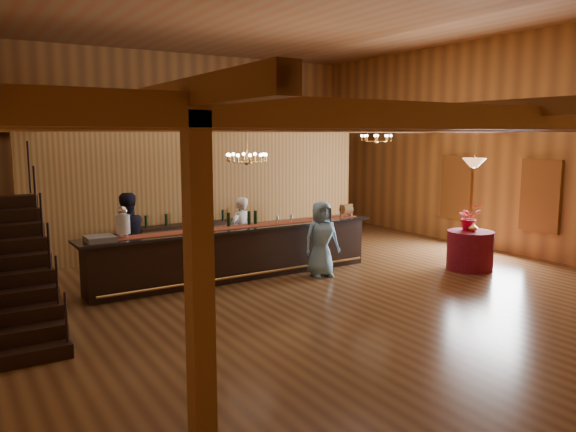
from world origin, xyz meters
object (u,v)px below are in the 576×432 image
beverage_dispenser (123,223)px  guest (322,239)px  bartender (241,232)px  round_table (470,250)px  tasting_bar (237,252)px  floor_plant (313,227)px  chandelier_right (376,138)px  staff_second (127,238)px  raffle_drum (346,209)px  backbar_shelf (196,239)px  pendant_lamp (474,163)px  chandelier_left (247,157)px

beverage_dispenser → guest: bearing=-11.4°
bartender → round_table: bearing=124.2°
tasting_bar → floor_plant: size_ratio=5.58×
chandelier_right → staff_second: bearing=-178.0°
raffle_drum → guest: (-1.26, -0.79, -0.46)m
floor_plant → staff_second: bearing=-169.8°
staff_second → round_table: bearing=150.6°
beverage_dispenser → backbar_shelf: bearing=46.1°
backbar_shelf → staff_second: (-2.23, -1.80, 0.52)m
tasting_bar → raffle_drum: bearing=-1.0°
staff_second → pendant_lamp: bearing=150.6°
beverage_dispenser → chandelier_left: (2.39, -0.43, 1.18)m
round_table → bartender: bearing=145.8°
chandelier_left → guest: size_ratio=0.49×
beverage_dispenser → chandelier_right: 7.24m
chandelier_right → bartender: (-4.12, -0.20, -2.12)m
tasting_bar → pendant_lamp: 5.53m
chandelier_left → floor_plant: chandelier_left is taller
chandelier_right → beverage_dispenser: bearing=-171.5°
raffle_drum → bartender: size_ratio=0.21×
round_table → floor_plant: size_ratio=0.86×
tasting_bar → chandelier_left: size_ratio=8.19×
floor_plant → round_table: bearing=-66.6°
chandelier_left → chandelier_right: bearing=17.8°
round_table → staff_second: 7.47m
round_table → pendant_lamp: size_ratio=1.12×
tasting_bar → chandelier_right: size_ratio=8.19×
tasting_bar → guest: bearing=-27.1°
guest → floor_plant: bearing=67.5°
bartender → staff_second: (-2.60, -0.03, 0.12)m
chandelier_left → backbar_shelf: bearing=87.7°
bartender → staff_second: staff_second is taller
tasting_bar → beverage_dispenser: (-2.35, 0.01, 0.82)m
pendant_lamp → staff_second: pendant_lamp is taller
guest → chandelier_left: bearing=175.3°
round_table → pendant_lamp: 1.96m
chandelier_left → staff_second: bearing=149.4°
tasting_bar → raffle_drum: size_ratio=19.28×
chandelier_right → guest: size_ratio=0.49×
tasting_bar → raffle_drum: (2.87, -0.00, 0.71)m
beverage_dispenser → round_table: (7.15, -2.06, -0.94)m
pendant_lamp → guest: size_ratio=0.56×
round_table → tasting_bar: bearing=156.9°
raffle_drum → floor_plant: 1.91m
tasting_bar → bartender: (0.52, 0.86, 0.25)m
guest → beverage_dispenser: bearing=177.0°
backbar_shelf → chandelier_right: size_ratio=3.64×
chandelier_left → guest: (1.58, -0.37, -1.75)m
tasting_bar → backbar_shelf: 2.63m
beverage_dispenser → chandelier_right: bearing=8.5°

